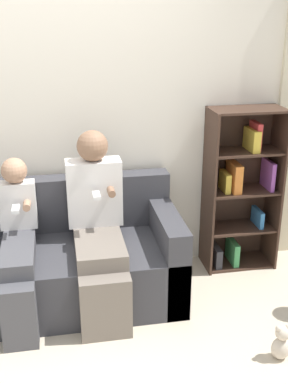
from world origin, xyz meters
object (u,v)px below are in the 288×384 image
(adult_seated, at_px, (98,222))
(teddy_bear, at_px, (282,343))
(bookshelf, at_px, (240,189))
(child_seated, at_px, (18,245))
(couch, at_px, (31,266))

(adult_seated, distance_m, teddy_bear, 1.42)
(teddy_bear, bearing_deg, adult_seated, 141.43)
(bookshelf, distance_m, teddy_bear, 1.33)
(child_seated, bearing_deg, adult_seated, 4.91)
(couch, relative_size, bookshelf, 1.62)
(bookshelf, bearing_deg, adult_seated, -162.00)
(couch, xyz_separation_m, teddy_bear, (1.51, -0.92, -0.18))
(couch, distance_m, child_seated, 0.30)
(adult_seated, height_order, teddy_bear, adult_seated)
(child_seated, height_order, bookshelf, bookshelf)
(adult_seated, bearing_deg, child_seated, -175.09)
(couch, xyz_separation_m, child_seated, (-0.06, -0.15, 0.25))
(child_seated, xyz_separation_m, teddy_bear, (1.58, -0.78, -0.43))
(couch, bearing_deg, bookshelf, 9.73)
(couch, bearing_deg, adult_seated, -11.69)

